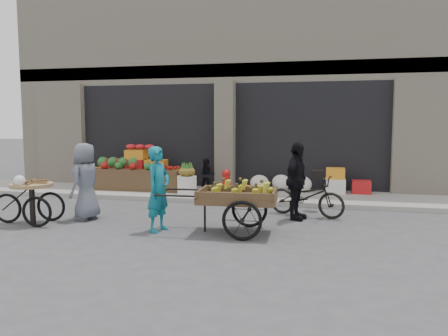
% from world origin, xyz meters
% --- Properties ---
extents(ground, '(80.00, 80.00, 0.00)m').
position_xyz_m(ground, '(0.00, 0.00, 0.00)').
color(ground, '#424244').
rests_on(ground, ground).
extents(sidewalk, '(18.00, 2.20, 0.12)m').
position_xyz_m(sidewalk, '(0.00, 4.10, 0.06)').
color(sidewalk, gray).
rests_on(sidewalk, ground).
extents(building, '(14.00, 6.45, 7.00)m').
position_xyz_m(building, '(0.00, 8.03, 3.37)').
color(building, beige).
rests_on(building, ground).
extents(fruit_display, '(3.10, 1.12, 1.24)m').
position_xyz_m(fruit_display, '(-2.48, 4.38, 0.67)').
color(fruit_display, red).
rests_on(fruit_display, sidewalk).
extents(pineapple_bin, '(0.52, 0.52, 0.50)m').
position_xyz_m(pineapple_bin, '(-0.75, 3.60, 0.37)').
color(pineapple_bin, silver).
rests_on(pineapple_bin, sidewalk).
extents(fire_hydrant, '(0.22, 0.22, 0.71)m').
position_xyz_m(fire_hydrant, '(0.35, 3.55, 0.50)').
color(fire_hydrant, '#A5140F').
rests_on(fire_hydrant, sidewalk).
extents(orange_bucket, '(0.32, 0.32, 0.30)m').
position_xyz_m(orange_bucket, '(0.85, 3.50, 0.27)').
color(orange_bucket, orange).
rests_on(orange_bucket, sidewalk).
extents(right_bay_goods, '(3.35, 0.60, 0.70)m').
position_xyz_m(right_bay_goods, '(2.61, 4.70, 0.41)').
color(right_bay_goods, silver).
rests_on(right_bay_goods, sidewalk).
extents(seated_person, '(0.51, 0.43, 0.93)m').
position_xyz_m(seated_person, '(-0.35, 4.20, 0.58)').
color(seated_person, black).
rests_on(seated_person, sidewalk).
extents(banana_cart, '(2.46, 1.10, 1.01)m').
position_xyz_m(banana_cart, '(1.24, 0.26, 0.74)').
color(banana_cart, brown).
rests_on(banana_cart, ground).
extents(vendor_woman, '(0.52, 0.67, 1.62)m').
position_xyz_m(vendor_woman, '(-0.20, 0.10, 0.81)').
color(vendor_woman, '#106D80').
rests_on(vendor_woman, ground).
extents(tricycle_cart, '(1.45, 0.93, 0.95)m').
position_xyz_m(tricycle_cart, '(-2.95, 0.09, 0.57)').
color(tricycle_cart, '#9E7F51').
rests_on(tricycle_cart, ground).
extents(vendor_grey, '(0.60, 0.85, 1.64)m').
position_xyz_m(vendor_grey, '(-2.08, 0.70, 0.82)').
color(vendor_grey, slate).
rests_on(vendor_grey, ground).
extents(bicycle, '(1.82, 1.09, 0.90)m').
position_xyz_m(bicycle, '(2.49, 2.07, 0.45)').
color(bicycle, black).
rests_on(bicycle, ground).
extents(cyclist, '(0.68, 1.05, 1.65)m').
position_xyz_m(cyclist, '(2.29, 1.67, 0.83)').
color(cyclist, black).
rests_on(cyclist, ground).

